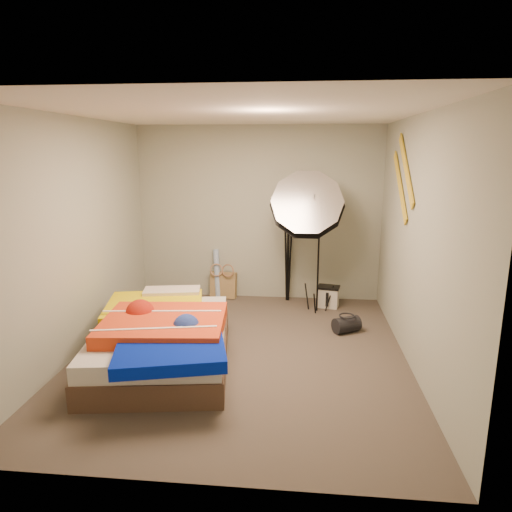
# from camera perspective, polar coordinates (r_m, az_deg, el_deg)

# --- Properties ---
(floor) EXTENTS (4.00, 4.00, 0.00)m
(floor) POSITION_cam_1_polar(r_m,az_deg,el_deg) (5.06, -1.84, -12.08)
(floor) COLOR #4B4038
(floor) RESTS_ON ground
(ceiling) EXTENTS (4.00, 4.00, 0.00)m
(ceiling) POSITION_cam_1_polar(r_m,az_deg,el_deg) (4.59, -2.08, 17.46)
(ceiling) COLOR silver
(ceiling) RESTS_ON wall_back
(wall_back) EXTENTS (3.50, 0.00, 3.50)m
(wall_back) POSITION_cam_1_polar(r_m,az_deg,el_deg) (6.63, 0.34, 5.28)
(wall_back) COLOR #939A8C
(wall_back) RESTS_ON floor
(wall_front) EXTENTS (3.50, 0.00, 3.50)m
(wall_front) POSITION_cam_1_polar(r_m,az_deg,el_deg) (2.76, -7.46, -6.04)
(wall_front) COLOR #939A8C
(wall_front) RESTS_ON floor
(wall_left) EXTENTS (0.00, 4.00, 4.00)m
(wall_left) POSITION_cam_1_polar(r_m,az_deg,el_deg) (5.19, -21.49, 2.19)
(wall_left) COLOR #939A8C
(wall_left) RESTS_ON floor
(wall_right) EXTENTS (0.00, 4.00, 4.00)m
(wall_right) POSITION_cam_1_polar(r_m,az_deg,el_deg) (4.76, 19.41, 1.45)
(wall_right) COLOR #939A8C
(wall_right) RESTS_ON floor
(tote_bag) EXTENTS (0.40, 0.21, 0.40)m
(tote_bag) POSITION_cam_1_polar(r_m,az_deg,el_deg) (6.82, -4.09, -3.63)
(tote_bag) COLOR #A08354
(tote_bag) RESTS_ON floor
(wrapping_roll) EXTENTS (0.16, 0.22, 0.73)m
(wrapping_roll) POSITION_cam_1_polar(r_m,az_deg,el_deg) (6.79, -4.89, -2.22)
(wrapping_roll) COLOR #487AC1
(wrapping_roll) RESTS_ON floor
(camera_case) EXTENTS (0.31, 0.25, 0.28)m
(camera_case) POSITION_cam_1_polar(r_m,az_deg,el_deg) (6.50, 9.02, -5.12)
(camera_case) COLOR silver
(camera_case) RESTS_ON floor
(duffel_bag) EXTENTS (0.37, 0.32, 0.19)m
(duffel_bag) POSITION_cam_1_polar(r_m,az_deg,el_deg) (5.67, 11.25, -8.41)
(duffel_bag) COLOR black
(duffel_bag) RESTS_ON floor
(wall_stripe_upper) EXTENTS (0.02, 0.91, 0.78)m
(wall_stripe_upper) POSITION_cam_1_polar(r_m,az_deg,el_deg) (5.26, 18.26, 10.27)
(wall_stripe_upper) COLOR gold
(wall_stripe_upper) RESTS_ON wall_right
(wall_stripe_lower) EXTENTS (0.02, 0.91, 0.78)m
(wall_stripe_lower) POSITION_cam_1_polar(r_m,az_deg,el_deg) (5.52, 17.56, 8.33)
(wall_stripe_lower) COLOR gold
(wall_stripe_lower) RESTS_ON wall_right
(bed) EXTENTS (1.62, 2.16, 0.55)m
(bed) POSITION_cam_1_polar(r_m,az_deg,el_deg) (4.84, -11.57, -9.98)
(bed) COLOR #4E3629
(bed) RESTS_ON floor
(photo_umbrella) EXTENTS (1.17, 0.89, 2.01)m
(photo_umbrella) POSITION_cam_1_polar(r_m,az_deg,el_deg) (5.92, 6.41, 6.15)
(photo_umbrella) COLOR black
(photo_umbrella) RESTS_ON floor
(camera_tripod) EXTENTS (0.08, 0.08, 1.13)m
(camera_tripod) POSITION_cam_1_polar(r_m,az_deg,el_deg) (6.58, 4.03, -0.13)
(camera_tripod) COLOR black
(camera_tripod) RESTS_ON floor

